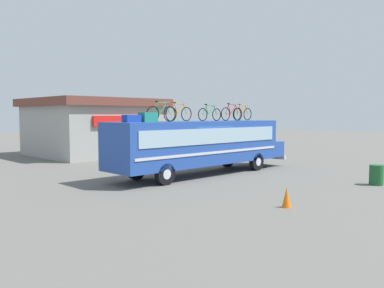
{
  "coord_description": "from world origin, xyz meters",
  "views": [
    {
      "loc": [
        -14.4,
        -14.23,
        3.05
      ],
      "look_at": [
        -0.49,
        0.0,
        1.6
      ],
      "focal_mm": 37.45,
      "sensor_mm": 36.0,
      "label": 1
    }
  ],
  "objects_px": {
    "luggage_bag_1": "(132,119)",
    "rooftop_bicycle_2": "(179,113)",
    "rooftop_bicycle_3": "(210,114)",
    "trash_bin": "(376,175)",
    "traffic_cone": "(287,197)",
    "rooftop_bicycle_5": "(242,113)",
    "rooftop_bicycle_4": "(232,113)",
    "bus": "(202,143)",
    "luggage_bag_2": "(148,117)",
    "rooftop_bicycle_1": "(161,113)"
  },
  "relations": [
    {
      "from": "luggage_bag_2",
      "to": "trash_bin",
      "type": "xyz_separation_m",
      "value": [
        6.79,
        -7.36,
        -2.51
      ]
    },
    {
      "from": "rooftop_bicycle_2",
      "to": "trash_bin",
      "type": "distance_m",
      "value": 9.45
    },
    {
      "from": "rooftop_bicycle_1",
      "to": "rooftop_bicycle_3",
      "type": "height_order",
      "value": "rooftop_bicycle_1"
    },
    {
      "from": "rooftop_bicycle_2",
      "to": "rooftop_bicycle_4",
      "type": "height_order",
      "value": "rooftop_bicycle_4"
    },
    {
      "from": "trash_bin",
      "to": "rooftop_bicycle_3",
      "type": "bearing_deg",
      "value": 111.21
    },
    {
      "from": "bus",
      "to": "rooftop_bicycle_4",
      "type": "xyz_separation_m",
      "value": [
        2.08,
        -0.23,
        1.52
      ]
    },
    {
      "from": "rooftop_bicycle_3",
      "to": "rooftop_bicycle_2",
      "type": "bearing_deg",
      "value": 161.39
    },
    {
      "from": "bus",
      "to": "rooftop_bicycle_3",
      "type": "distance_m",
      "value": 1.55
    },
    {
      "from": "rooftop_bicycle_5",
      "to": "trash_bin",
      "type": "distance_m",
      "value": 8.31
    },
    {
      "from": "rooftop_bicycle_4",
      "to": "bus",
      "type": "bearing_deg",
      "value": 173.6
    },
    {
      "from": "rooftop_bicycle_4",
      "to": "traffic_cone",
      "type": "height_order",
      "value": "rooftop_bicycle_4"
    },
    {
      "from": "rooftop_bicycle_5",
      "to": "trash_bin",
      "type": "height_order",
      "value": "rooftop_bicycle_5"
    },
    {
      "from": "luggage_bag_2",
      "to": "traffic_cone",
      "type": "bearing_deg",
      "value": -87.55
    },
    {
      "from": "luggage_bag_1",
      "to": "traffic_cone",
      "type": "bearing_deg",
      "value": -80.67
    },
    {
      "from": "luggage_bag_1",
      "to": "luggage_bag_2",
      "type": "height_order",
      "value": "luggage_bag_2"
    },
    {
      "from": "luggage_bag_2",
      "to": "trash_bin",
      "type": "distance_m",
      "value": 10.33
    },
    {
      "from": "rooftop_bicycle_3",
      "to": "trash_bin",
      "type": "relative_size",
      "value": 1.93
    },
    {
      "from": "rooftop_bicycle_3",
      "to": "rooftop_bicycle_4",
      "type": "height_order",
      "value": "rooftop_bicycle_4"
    },
    {
      "from": "luggage_bag_1",
      "to": "rooftop_bicycle_4",
      "type": "relative_size",
      "value": 0.43
    },
    {
      "from": "luggage_bag_2",
      "to": "trash_bin",
      "type": "height_order",
      "value": "luggage_bag_2"
    },
    {
      "from": "luggage_bag_2",
      "to": "bus",
      "type": "bearing_deg",
      "value": 2.02
    },
    {
      "from": "rooftop_bicycle_3",
      "to": "rooftop_bicycle_1",
      "type": "bearing_deg",
      "value": -178.38
    },
    {
      "from": "rooftop_bicycle_5",
      "to": "bus",
      "type": "bearing_deg",
      "value": -174.48
    },
    {
      "from": "rooftop_bicycle_4",
      "to": "traffic_cone",
      "type": "relative_size",
      "value": 2.62
    },
    {
      "from": "rooftop_bicycle_1",
      "to": "traffic_cone",
      "type": "xyz_separation_m",
      "value": [
        -0.35,
        -6.82,
        -2.8
      ]
    },
    {
      "from": "trash_bin",
      "to": "rooftop_bicycle_5",
      "type": "bearing_deg",
      "value": 86.36
    },
    {
      "from": "rooftop_bicycle_1",
      "to": "rooftop_bicycle_2",
      "type": "height_order",
      "value": "rooftop_bicycle_1"
    },
    {
      "from": "luggage_bag_2",
      "to": "traffic_cone",
      "type": "distance_m",
      "value": 7.44
    },
    {
      "from": "luggage_bag_1",
      "to": "rooftop_bicycle_5",
      "type": "height_order",
      "value": "rooftop_bicycle_5"
    },
    {
      "from": "trash_bin",
      "to": "rooftop_bicycle_1",
      "type": "bearing_deg",
      "value": 130.41
    },
    {
      "from": "luggage_bag_1",
      "to": "trash_bin",
      "type": "height_order",
      "value": "luggage_bag_1"
    },
    {
      "from": "trash_bin",
      "to": "bus",
      "type": "bearing_deg",
      "value": 113.37
    },
    {
      "from": "rooftop_bicycle_4",
      "to": "rooftop_bicycle_2",
      "type": "bearing_deg",
      "value": 169.58
    },
    {
      "from": "luggage_bag_1",
      "to": "rooftop_bicycle_2",
      "type": "xyz_separation_m",
      "value": [
        3.17,
        0.45,
        0.23
      ]
    },
    {
      "from": "rooftop_bicycle_3",
      "to": "traffic_cone",
      "type": "distance_m",
      "value": 8.3
    },
    {
      "from": "luggage_bag_1",
      "to": "rooftop_bicycle_2",
      "type": "bearing_deg",
      "value": 8.17
    },
    {
      "from": "luggage_bag_1",
      "to": "rooftop_bicycle_1",
      "type": "distance_m",
      "value": 1.53
    },
    {
      "from": "bus",
      "to": "rooftop_bicycle_5",
      "type": "relative_size",
      "value": 6.67
    },
    {
      "from": "bus",
      "to": "traffic_cone",
      "type": "distance_m",
      "value": 7.91
    },
    {
      "from": "rooftop_bicycle_2",
      "to": "rooftop_bicycle_3",
      "type": "distance_m",
      "value": 1.74
    },
    {
      "from": "traffic_cone",
      "to": "luggage_bag_1",
      "type": "bearing_deg",
      "value": 99.33
    },
    {
      "from": "bus",
      "to": "luggage_bag_2",
      "type": "height_order",
      "value": "luggage_bag_2"
    },
    {
      "from": "bus",
      "to": "rooftop_bicycle_5",
      "type": "bearing_deg",
      "value": 5.52
    },
    {
      "from": "rooftop_bicycle_5",
      "to": "trash_bin",
      "type": "bearing_deg",
      "value": -93.64
    },
    {
      "from": "luggage_bag_1",
      "to": "traffic_cone",
      "type": "xyz_separation_m",
      "value": [
        1.15,
        -7.01,
        -2.56
      ]
    },
    {
      "from": "luggage_bag_1",
      "to": "rooftop_bicycle_4",
      "type": "xyz_separation_m",
      "value": [
        6.49,
        -0.16,
        0.23
      ]
    },
    {
      "from": "bus",
      "to": "luggage_bag_1",
      "type": "relative_size",
      "value": 15.15
    },
    {
      "from": "rooftop_bicycle_1",
      "to": "rooftop_bicycle_5",
      "type": "relative_size",
      "value": 1.0
    },
    {
      "from": "rooftop_bicycle_4",
      "to": "trash_bin",
      "type": "distance_m",
      "value": 7.82
    },
    {
      "from": "rooftop_bicycle_1",
      "to": "rooftop_bicycle_2",
      "type": "distance_m",
      "value": 1.79
    }
  ]
}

